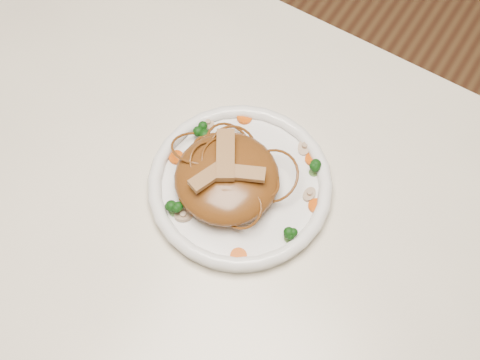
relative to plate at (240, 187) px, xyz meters
The scene contains 20 objects.
ground 0.76m from the plate, 93.35° to the right, with size 4.00×4.00×0.00m, color #542F1C.
table 0.12m from the plate, 93.35° to the right, with size 1.20×0.80×0.75m.
plate is the anchor object (origin of this frame).
noodle_mound 0.04m from the plate, 137.61° to the right, with size 0.15×0.15×0.05m, color brown.
chicken_a 0.07m from the plate, 41.19° to the right, with size 0.06×0.02×0.01m, color tan.
chicken_b 0.07m from the plate, behind, with size 0.08×0.02×0.01m, color tan.
chicken_c 0.08m from the plate, 126.09° to the right, with size 0.06×0.02×0.01m, color tan.
broccoli_0 0.11m from the plate, 42.84° to the left, with size 0.02×0.02×0.03m, color #11460E, non-canonical shape.
broccoli_1 0.10m from the plate, 155.77° to the left, with size 0.02×0.02×0.03m, color #11460E, non-canonical shape.
broccoli_2 0.10m from the plate, 122.43° to the right, with size 0.03×0.03×0.03m, color #11460E, non-canonical shape.
broccoli_3 0.11m from the plate, 18.66° to the right, with size 0.02×0.02×0.03m, color #11460E, non-canonical shape.
carrot_0 0.11m from the plate, 53.28° to the left, with size 0.02×0.02×0.01m, color #EE5908.
carrot_1 0.10m from the plate, behind, with size 0.02×0.02×0.01m, color #EE5908.
carrot_2 0.11m from the plate, 14.35° to the left, with size 0.02×0.02×0.01m, color #EE5908.
carrot_3 0.11m from the plate, 119.03° to the left, with size 0.02×0.02×0.01m, color #EE5908.
carrot_4 0.11m from the plate, 58.67° to the right, with size 0.02×0.02×0.01m, color #EE5908.
mushroom_0 0.09m from the plate, 114.97° to the right, with size 0.03×0.03×0.01m, color beige.
mushroom_1 0.10m from the plate, 22.38° to the left, with size 0.02×0.02×0.01m, color beige.
mushroom_2 0.11m from the plate, 147.66° to the left, with size 0.02×0.02×0.01m, color beige.
mushroom_3 0.11m from the plate, 64.88° to the left, with size 0.03×0.03×0.01m, color beige.
Camera 1 is at (0.24, -0.30, 1.61)m, focal length 49.97 mm.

